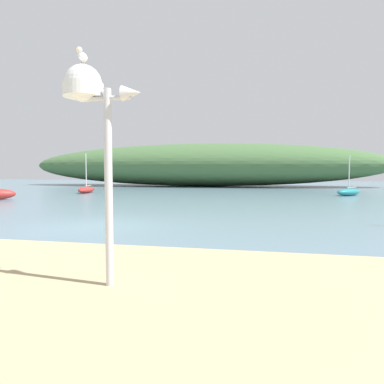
# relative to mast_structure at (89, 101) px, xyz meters

# --- Properties ---
(ground_plane) EXTENTS (120.00, 120.00, 0.00)m
(ground_plane) POSITION_rel_mast_structure_xyz_m (-3.24, 6.20, -3.01)
(ground_plane) COLOR slate
(distant_hill) EXTENTS (47.88, 10.84, 5.58)m
(distant_hill) POSITION_rel_mast_structure_xyz_m (-5.40, 39.41, -0.22)
(distant_hill) COLOR #476B3D
(distant_hill) RESTS_ON ground
(mast_structure) EXTENTS (1.22, 0.60, 3.34)m
(mast_structure) POSITION_rel_mast_structure_xyz_m (0.00, 0.00, 0.00)
(mast_structure) COLOR silver
(mast_structure) RESTS_ON beach_sand
(seagull_on_radar) EXTENTS (0.11, 0.31, 0.22)m
(seagull_on_radar) POSITION_rel_mast_structure_xyz_m (-0.10, -0.02, 0.66)
(seagull_on_radar) COLOR orange
(seagull_on_radar) RESTS_ON mast_structure
(sailboat_off_point) EXTENTS (1.40, 3.22, 3.56)m
(sailboat_off_point) POSITION_rel_mast_structure_xyz_m (-13.04, 23.23, -2.71)
(sailboat_off_point) COLOR #B72D28
(sailboat_off_point) RESTS_ON ground
(sailboat_by_sandbar) EXTENTS (2.56, 2.52, 3.27)m
(sailboat_by_sandbar) POSITION_rel_mast_structure_xyz_m (9.37, 24.27, -2.70)
(sailboat_by_sandbar) COLOR teal
(sailboat_by_sandbar) RESTS_ON ground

